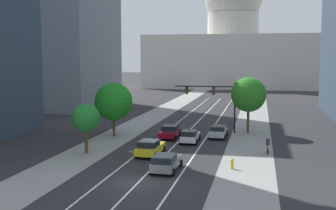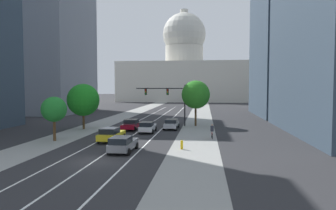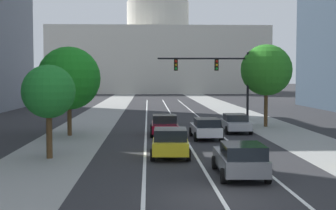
{
  "view_description": "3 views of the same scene",
  "coord_description": "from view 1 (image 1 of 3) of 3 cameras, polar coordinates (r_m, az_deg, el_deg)",
  "views": [
    {
      "loc": [
        8.96,
        -30.8,
        9.53
      ],
      "look_at": [
        -2.37,
        22.03,
        3.56
      ],
      "focal_mm": 46.04,
      "sensor_mm": 36.0,
      "label": 1
    },
    {
      "loc": [
        8.96,
        -24.06,
        6.08
      ],
      "look_at": [
        2.44,
        30.69,
        2.86
      ],
      "focal_mm": 33.04,
      "sensor_mm": 36.0,
      "label": 2
    },
    {
      "loc": [
        -2.61,
        -16.74,
        4.41
      ],
      "look_at": [
        -1.08,
        20.11,
        2.15
      ],
      "focal_mm": 51.23,
      "sensor_mm": 36.0,
      "label": 3
    }
  ],
  "objects": [
    {
      "name": "cyclist",
      "position": [
        44.11,
        13.07,
        -5.21
      ],
      "size": [
        0.37,
        1.7,
        1.72
      ],
      "rotation": [
        0.0,
        0.0,
        1.62
      ],
      "color": "black",
      "rests_on": "ground"
    },
    {
      "name": "car_crimson",
      "position": [
        51.31,
        0.28,
        -3.53
      ],
      "size": [
        2.14,
        4.58,
        1.5
      ],
      "rotation": [
        0.0,
        0.0,
        1.56
      ],
      "color": "maroon",
      "rests_on": "ground"
    },
    {
      "name": "traffic_signal_mast",
      "position": [
        55.1,
        6.28,
        1.11
      ],
      "size": [
        7.79,
        0.39,
        6.4
      ],
      "color": "black",
      "rests_on": "ground"
    },
    {
      "name": "lane_stripe_left",
      "position": [
        57.81,
        0.21,
        -3.18
      ],
      "size": [
        0.16,
        90.0,
        0.01
      ],
      "primitive_type": "cube",
      "color": "white",
      "rests_on": "ground"
    },
    {
      "name": "fire_hydrant",
      "position": [
        37.68,
        8.49,
        -7.69
      ],
      "size": [
        0.26,
        0.35,
        0.91
      ],
      "color": "yellow",
      "rests_on": "ground"
    },
    {
      "name": "street_tree_near_left",
      "position": [
        52.57,
        -7.23,
        0.45
      ],
      "size": [
        4.62,
        4.62,
        6.54
      ],
      "color": "#51381E",
      "rests_on": "ground"
    },
    {
      "name": "car_yellow",
      "position": [
        42.21,
        -2.39,
        -5.63
      ],
      "size": [
        2.24,
        4.72,
        1.58
      ],
      "rotation": [
        0.0,
        0.0,
        1.53
      ],
      "color": "yellow",
      "rests_on": "ground"
    },
    {
      "name": "ground_plane",
      "position": [
        72.0,
        4.85,
        -1.33
      ],
      "size": [
        400.0,
        400.0,
        0.0
      ],
      "primitive_type": "plane",
      "color": "#2B2B2D"
    },
    {
      "name": "car_gray",
      "position": [
        36.42,
        -0.25,
        -7.57
      ],
      "size": [
        2.12,
        4.53,
        1.54
      ],
      "rotation": [
        0.0,
        0.0,
        1.55
      ],
      "color": "slate",
      "rests_on": "ground"
    },
    {
      "name": "car_silver",
      "position": [
        52.0,
        6.68,
        -3.47
      ],
      "size": [
        2.06,
        4.65,
        1.42
      ],
      "rotation": [
        0.0,
        0.0,
        1.56
      ],
      "color": "#B2B5BA",
      "rests_on": "ground"
    },
    {
      "name": "car_white",
      "position": [
        48.46,
        2.94,
        -4.12
      ],
      "size": [
        2.02,
        4.35,
        1.48
      ],
      "rotation": [
        0.0,
        0.0,
        1.59
      ],
      "color": "silver",
      "rests_on": "ground"
    },
    {
      "name": "lane_stripe_right",
      "position": [
        56.94,
        5.73,
        -3.35
      ],
      "size": [
        0.16,
        90.0,
        0.01
      ],
      "primitive_type": "cube",
      "color": "white",
      "rests_on": "ground"
    },
    {
      "name": "lane_stripe_center",
      "position": [
        57.31,
        2.95,
        -3.27
      ],
      "size": [
        0.16,
        90.0,
        0.01
      ],
      "primitive_type": "cube",
      "color": "white",
      "rests_on": "ground"
    },
    {
      "name": "sidewalk_right",
      "position": [
        66.49,
        11.16,
        -2.05
      ],
      "size": [
        4.81,
        130.0,
        0.01
      ],
      "primitive_type": "cube",
      "color": "gray",
      "rests_on": "ground"
    },
    {
      "name": "street_tree_mid_left",
      "position": [
        43.44,
        -10.82,
        -1.72
      ],
      "size": [
        2.84,
        2.84,
        5.0
      ],
      "color": "#51381E",
      "rests_on": "ground"
    },
    {
      "name": "street_tree_far_right",
      "position": [
        55.18,
        10.62,
        1.37
      ],
      "size": [
        4.41,
        4.41,
        7.11
      ],
      "color": "#51381E",
      "rests_on": "ground"
    },
    {
      "name": "office_tower_far_left",
      "position": [
        86.85,
        -15.11,
        11.25
      ],
      "size": [
        21.18,
        22.33,
        34.62
      ],
      "color": "gray",
      "rests_on": "ground"
    },
    {
      "name": "capitol_building",
      "position": [
        141.48,
        8.55,
        7.63
      ],
      "size": [
        54.18,
        26.59,
        39.31
      ],
      "color": "beige",
      "rests_on": "ground"
    },
    {
      "name": "sidewalk_left",
      "position": [
        68.61,
        -2.32,
        -1.68
      ],
      "size": [
        4.81,
        130.0,
        0.01
      ],
      "primitive_type": "cube",
      "color": "gray",
      "rests_on": "ground"
    }
  ]
}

